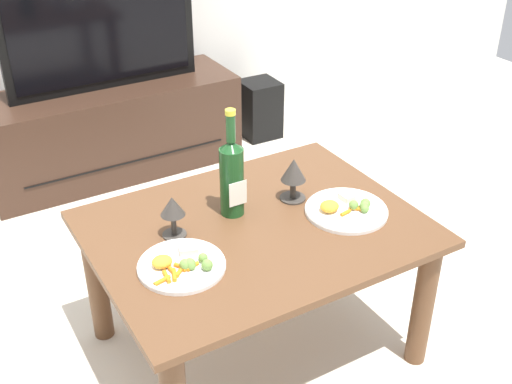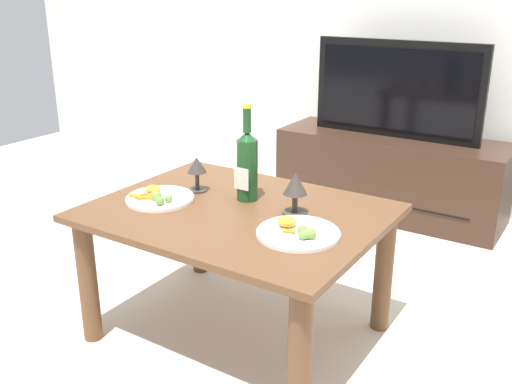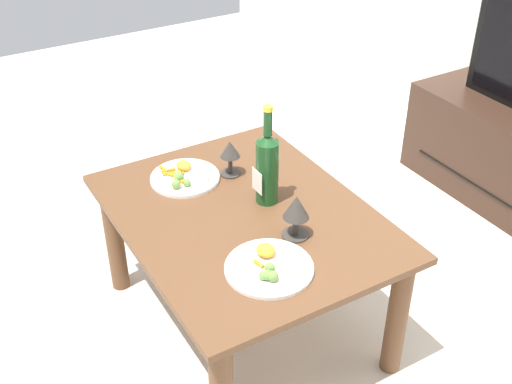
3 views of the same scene
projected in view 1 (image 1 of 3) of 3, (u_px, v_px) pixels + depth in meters
ground_plane at (256, 345)px, 2.26m from camera, size 6.40×6.40×0.00m
dining_table at (256, 250)px, 2.05m from camera, size 1.01×0.79×0.51m
tv_stand at (112, 129)px, 3.27m from camera, size 1.28×0.44×0.46m
tv_screen at (101, 35)px, 3.02m from camera, size 0.94×0.05×0.53m
floor_speaker at (260, 109)px, 3.66m from camera, size 0.21×0.21×0.33m
wine_bottle at (232, 174)px, 2.00m from camera, size 0.08×0.08×0.36m
goblet_left at (173, 209)px, 1.91m from camera, size 0.08×0.08×0.14m
goblet_right at (293, 173)px, 2.09m from camera, size 0.09×0.09×0.15m
dinner_plate_left at (182, 265)px, 1.81m from camera, size 0.25×0.25×0.05m
dinner_plate_right at (346, 209)px, 2.06m from camera, size 0.27×0.27×0.05m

